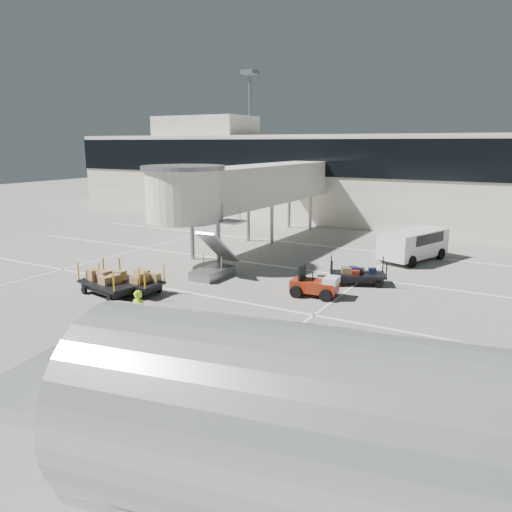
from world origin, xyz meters
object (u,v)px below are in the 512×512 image
object	(u,v)px
suitcase_cart	(357,275)
box_cart_far	(107,283)
baggage_tug	(316,286)
minivan	(415,242)
box_cart_near	(133,282)
ground_worker	(139,314)
belt_loader	(191,208)

from	to	relation	value
suitcase_cart	box_cart_far	world-z (taller)	box_cart_far
baggage_tug	minivan	bearing A→B (deg)	70.83
box_cart_near	ground_worker	bearing A→B (deg)	-44.21
box_cart_near	box_cart_far	distance (m)	1.23
belt_loader	box_cart_far	bearing A→B (deg)	-70.41
baggage_tug	belt_loader	world-z (taller)	belt_loader
baggage_tug	suitcase_cart	distance (m)	3.23
ground_worker	minivan	size ratio (longest dim) A/B	0.34
ground_worker	box_cart_near	bearing A→B (deg)	127.99
baggage_tug	belt_loader	size ratio (longest dim) A/B	0.54
baggage_tug	minivan	xyz separation A→B (m)	(2.39, 10.22, 0.60)
suitcase_cart	minivan	xyz separation A→B (m)	(1.32, 7.18, 0.66)
ground_worker	belt_loader	world-z (taller)	belt_loader
baggage_tug	suitcase_cart	world-z (taller)	baggage_tug
belt_loader	box_cart_near	bearing A→B (deg)	-67.87
suitcase_cart	belt_loader	bearing A→B (deg)	121.19
box_cart_near	belt_loader	distance (m)	27.29
suitcase_cart	ground_worker	distance (m)	12.22
box_cart_near	belt_loader	world-z (taller)	belt_loader
suitcase_cart	box_cart_near	world-z (taller)	box_cart_near
suitcase_cart	box_cart_far	xyz separation A→B (m)	(-10.13, -7.81, 0.09)
belt_loader	baggage_tug	bearing A→B (deg)	-50.06
box_cart_far	minivan	distance (m)	18.87
baggage_tug	box_cart_near	bearing A→B (deg)	-159.72
baggage_tug	box_cart_far	bearing A→B (deg)	-158.30
minivan	belt_loader	distance (m)	26.16
minivan	box_cart_far	bearing A→B (deg)	-107.74
suitcase_cart	box_cart_far	distance (m)	12.79
box_cart_far	baggage_tug	bearing A→B (deg)	38.56
minivan	suitcase_cart	bearing A→B (deg)	-80.79
box_cart_far	ground_worker	world-z (taller)	ground_worker
suitcase_cart	ground_worker	xyz separation A→B (m)	(-4.95, -11.16, 0.44)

